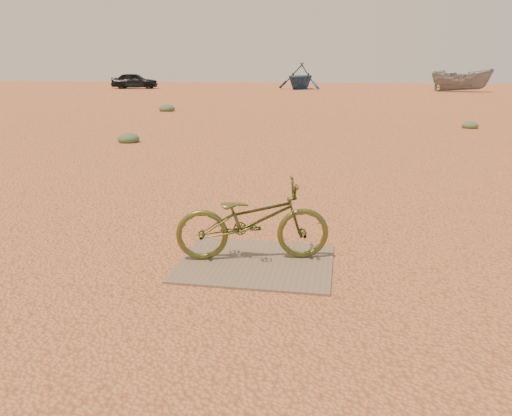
% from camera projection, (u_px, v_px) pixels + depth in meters
% --- Properties ---
extents(ground, '(120.00, 120.00, 0.00)m').
position_uv_depth(ground, '(240.00, 275.00, 4.82)').
color(ground, '#D1804E').
rests_on(ground, ground).
extents(plywood_board, '(1.55, 1.28, 0.02)m').
position_uv_depth(plywood_board, '(256.00, 263.00, 5.09)').
color(plywood_board, brown).
rests_on(plywood_board, ground).
extents(bicycle, '(1.65, 0.89, 0.82)m').
position_uv_depth(bicycle, '(253.00, 220.00, 5.08)').
color(bicycle, '#4D5220').
rests_on(bicycle, plywood_board).
extents(car, '(4.30, 2.40, 1.38)m').
position_uv_depth(car, '(135.00, 81.00, 44.83)').
color(car, black).
rests_on(car, ground).
extents(boat_near_left, '(4.40, 5.37, 0.97)m').
position_uv_depth(boat_near_left, '(128.00, 82.00, 47.74)').
color(boat_near_left, white).
rests_on(boat_near_left, ground).
extents(boat_far_left, '(4.73, 5.15, 2.29)m').
position_uv_depth(boat_far_left, '(300.00, 76.00, 43.61)').
color(boat_far_left, '#2A4E73').
rests_on(boat_far_left, ground).
extents(boat_mid_right, '(4.82, 2.80, 1.75)m').
position_uv_depth(boat_mid_right, '(461.00, 80.00, 39.23)').
color(boat_mid_right, slate).
rests_on(boat_mid_right, ground).
extents(kale_a, '(0.57, 0.57, 0.31)m').
position_uv_depth(kale_a, '(129.00, 142.00, 13.25)').
color(kale_a, '#576F4C').
rests_on(kale_a, ground).
extents(kale_b, '(0.52, 0.52, 0.28)m').
position_uv_depth(kale_b, '(470.00, 128.00, 16.25)').
color(kale_b, '#576F4C').
rests_on(kale_b, ground).
extents(kale_c, '(0.71, 0.71, 0.39)m').
position_uv_depth(kale_c, '(167.00, 111.00, 22.39)').
color(kale_c, '#576F4C').
rests_on(kale_c, ground).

